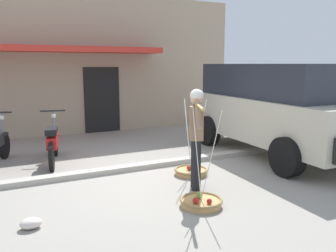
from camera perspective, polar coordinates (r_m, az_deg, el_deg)
name	(u,v)px	position (r m, az deg, el deg)	size (l,w,h in m)	color
ground_plane	(152,179)	(6.63, -2.58, -8.48)	(90.00, 90.00, 0.00)	gray
sidewalk_curb	(138,167)	(7.23, -4.84, -6.52)	(20.00, 0.24, 0.10)	#AEA89C
fruit_vendor	(196,132)	(5.90, 4.56, -1.02)	(0.67, 1.41, 1.70)	black
fruit_basket_left_side	(201,201)	(5.42, 5.35, -11.99)	(0.64, 0.64, 1.45)	tan
fruit_basket_right_side	(191,171)	(6.86, 3.75, -7.22)	(0.64, 0.64, 1.45)	tan
motorcycle_second_in_row	(53,142)	(7.92, -18.02, -2.52)	(0.59, 1.80, 1.09)	black
parked_truck	(275,106)	(8.61, 16.91, 3.08)	(2.34, 4.89, 2.10)	beige
storefront_building	(25,64)	(13.25, -22.03, 9.25)	(13.00, 6.00, 4.20)	tan
plastic_litter_bag	(31,223)	(5.05, -21.20, -14.37)	(0.28, 0.22, 0.14)	silver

